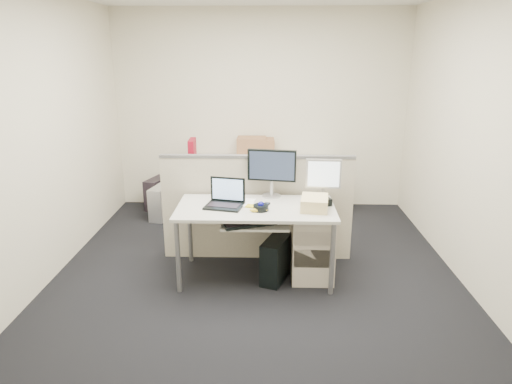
{
  "coord_description": "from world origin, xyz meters",
  "views": [
    {
      "loc": [
        0.12,
        -4.09,
        2.15
      ],
      "look_at": [
        -0.0,
        0.15,
        0.83
      ],
      "focal_mm": 32.0,
      "sensor_mm": 36.0,
      "label": 1
    }
  ],
  "objects_px": {
    "monitor_main": "(272,173)",
    "desk_phone": "(318,201)",
    "laptop": "(224,194)",
    "desk": "(256,213)"
  },
  "relations": [
    {
      "from": "monitor_main",
      "to": "desk_phone",
      "type": "xyz_separation_m",
      "value": [
        0.45,
        -0.24,
        -0.21
      ]
    },
    {
      "from": "monitor_main",
      "to": "desk_phone",
      "type": "relative_size",
      "value": 2.29
    },
    {
      "from": "desk",
      "to": "laptop",
      "type": "xyz_separation_m",
      "value": [
        -0.3,
        -0.02,
        0.19
      ]
    },
    {
      "from": "desk_phone",
      "to": "monitor_main",
      "type": "bearing_deg",
      "value": 132.9
    },
    {
      "from": "desk",
      "to": "laptop",
      "type": "bearing_deg",
      "value": -176.19
    },
    {
      "from": "laptop",
      "to": "desk_phone",
      "type": "xyz_separation_m",
      "value": [
        0.9,
        0.1,
        -0.1
      ]
    },
    {
      "from": "desk",
      "to": "monitor_main",
      "type": "distance_m",
      "value": 0.47
    },
    {
      "from": "desk",
      "to": "laptop",
      "type": "distance_m",
      "value": 0.36
    },
    {
      "from": "monitor_main",
      "to": "laptop",
      "type": "bearing_deg",
      "value": -133.81
    },
    {
      "from": "monitor_main",
      "to": "laptop",
      "type": "relative_size",
      "value": 1.42
    }
  ]
}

